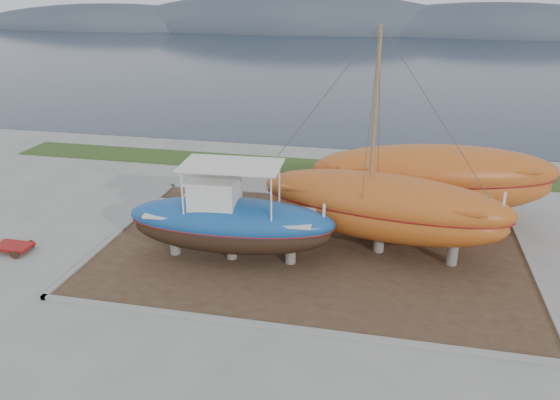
% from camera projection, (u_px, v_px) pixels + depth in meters
% --- Properties ---
extents(ground, '(140.00, 140.00, 0.00)m').
position_uv_depth(ground, '(295.00, 297.00, 20.40)').
color(ground, gray).
rests_on(ground, ground).
extents(dirt_patch, '(18.00, 12.00, 0.06)m').
position_uv_depth(dirt_patch, '(312.00, 249.00, 24.03)').
color(dirt_patch, '#422D1E').
rests_on(dirt_patch, ground).
extents(curb_frame, '(18.60, 12.60, 0.15)m').
position_uv_depth(curb_frame, '(312.00, 248.00, 24.01)').
color(curb_frame, gray).
rests_on(curb_frame, ground).
extents(grass_strip, '(44.00, 3.00, 0.08)m').
position_uv_depth(grass_strip, '(341.00, 169.00, 34.46)').
color(grass_strip, '#284219').
rests_on(grass_strip, ground).
extents(sea, '(260.00, 100.00, 0.04)m').
position_uv_depth(sea, '(380.00, 60.00, 83.97)').
color(sea, '#1D283A').
rests_on(sea, ground).
extents(mountain_ridge, '(200.00, 36.00, 20.00)m').
position_uv_depth(mountain_ridge, '(390.00, 31.00, 133.91)').
color(mountain_ridge, '#333D49').
rests_on(mountain_ridge, ground).
extents(blue_caique, '(8.83, 3.15, 4.19)m').
position_uv_depth(blue_caique, '(230.00, 212.00, 22.43)').
color(blue_caique, '#184F99').
rests_on(blue_caique, dirt_patch).
extents(white_dinghy, '(3.97, 2.80, 1.12)m').
position_uv_depth(white_dinghy, '(213.00, 206.00, 27.07)').
color(white_dinghy, white).
rests_on(white_dinghy, dirt_patch).
extents(orange_sailboat, '(11.03, 5.00, 9.45)m').
position_uv_depth(orange_sailboat, '(386.00, 147.00, 22.04)').
color(orange_sailboat, '#AC511A').
rests_on(orange_sailboat, dirt_patch).
extents(orange_bare_hull, '(11.88, 5.18, 3.77)m').
position_uv_depth(orange_bare_hull, '(433.00, 186.00, 25.95)').
color(orange_bare_hull, '#AC511A').
rests_on(orange_bare_hull, dirt_patch).
extents(red_trailer, '(2.37, 1.21, 0.33)m').
position_uv_depth(red_trailer, '(14.00, 248.00, 23.79)').
color(red_trailer, '#9D1311').
rests_on(red_trailer, ground).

